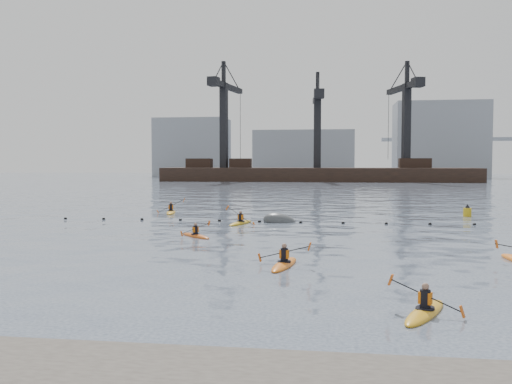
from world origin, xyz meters
TOP-DOWN VIEW (x-y plane):
  - ground at (0.00, 0.00)m, footprint 400.00×400.00m
  - float_line at (-0.50, 22.53)m, footprint 33.24×0.73m
  - barge_pier at (-0.22, 110.00)m, footprint 72.00×19.30m
  - skyline at (2.23, 150.27)m, footprint 141.00×28.00m
  - kayaker_0 at (1.19, 6.06)m, footprint 2.28×3.43m
  - kayaker_1 at (5.79, -0.62)m, footprint 2.04×3.16m
  - kayaker_2 at (-4.69, 14.25)m, footprint 2.42×2.47m
  - kayaker_3 at (-3.17, 21.10)m, footprint 2.26×3.33m
  - kayaker_5 at (-10.47, 28.50)m, footprint 2.42×3.55m
  - mooring_buoy at (-0.52, 22.69)m, footprint 2.93×1.94m
  - nav_buoy at (14.00, 28.84)m, footprint 0.63×0.63m

SIDE VIEW (x-z plane):
  - ground at x=0.00m, z-range 0.00..0.00m
  - mooring_buoy at x=-0.52m, z-range -0.87..0.87m
  - float_line at x=-0.50m, z-range -0.09..0.15m
  - kayaker_2 at x=-4.69m, z-range -0.41..0.59m
  - kayaker_1 at x=5.79m, z-range -0.48..0.68m
  - kayaker_3 at x=-3.17m, z-range -0.61..0.81m
  - kayaker_0 at x=1.19m, z-range -0.48..0.69m
  - kayaker_5 at x=-10.47m, z-range -0.60..0.81m
  - nav_buoy at x=14.00m, z-range -0.23..0.93m
  - barge_pier at x=-0.22m, z-range -12.86..16.64m
  - skyline at x=2.23m, z-range -1.75..20.25m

